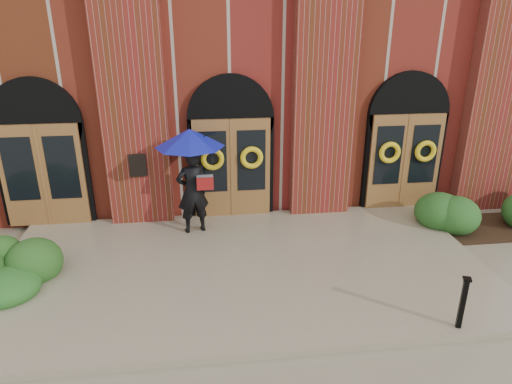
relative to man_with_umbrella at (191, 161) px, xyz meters
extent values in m
plane|color=gray|center=(0.98, -1.88, -1.89)|extent=(90.00, 90.00, 0.00)
cube|color=gray|center=(0.98, -1.73, -1.82)|extent=(10.00, 5.30, 0.15)
cube|color=maroon|center=(0.98, 7.02, 1.61)|extent=(16.00, 12.00, 7.00)
cube|color=black|center=(-1.27, 0.59, -0.24)|extent=(0.40, 0.05, 0.55)
cube|color=maroon|center=(-1.27, 0.85, 1.61)|extent=(1.50, 0.45, 7.00)
cube|color=maroon|center=(3.23, 0.85, 1.61)|extent=(1.50, 0.45, 7.00)
cube|color=maroon|center=(7.73, 0.85, 1.61)|extent=(1.50, 0.45, 7.00)
cube|color=brown|center=(-3.52, 0.83, -0.49)|extent=(1.90, 0.10, 2.50)
cylinder|color=black|center=(-3.52, 0.97, 0.76)|extent=(2.10, 0.22, 2.10)
cube|color=brown|center=(0.98, 0.83, -0.49)|extent=(1.90, 0.10, 2.50)
cylinder|color=black|center=(0.98, 0.97, 0.76)|extent=(2.10, 0.22, 2.10)
cube|color=brown|center=(5.48, 0.83, -0.49)|extent=(1.90, 0.10, 2.50)
cylinder|color=black|center=(5.48, 0.97, 0.76)|extent=(2.10, 0.22, 2.10)
torus|color=yellow|center=(0.50, 0.71, -0.19)|extent=(0.57, 0.13, 0.57)
torus|color=yellow|center=(1.46, 0.71, -0.19)|extent=(0.57, 0.13, 0.57)
torus|color=yellow|center=(5.00, 0.71, -0.19)|extent=(0.57, 0.13, 0.57)
torus|color=yellow|center=(5.96, 0.71, -0.19)|extent=(0.57, 0.13, 0.57)
imported|color=black|center=(0.00, 0.00, -0.73)|extent=(0.83, 0.65, 2.02)
cone|color=#141C9D|center=(0.00, 0.00, 0.54)|extent=(1.89, 1.89, 0.40)
cylinder|color=black|center=(0.05, -0.05, 0.01)|extent=(0.02, 0.02, 0.67)
cube|color=#9A9C9F|center=(0.29, -0.16, -0.46)|extent=(0.41, 0.27, 0.30)
cube|color=maroon|center=(0.29, -0.27, -0.46)|extent=(0.37, 0.12, 0.30)
cube|color=black|center=(4.35, -4.16, -1.29)|extent=(0.11, 0.11, 0.91)
cube|color=black|center=(4.35, -4.16, -0.82)|extent=(0.16, 0.16, 0.04)
ellipsoid|color=#224E1B|center=(7.08, -0.47, -1.46)|extent=(3.37, 1.35, 0.87)
camera|label=1|loc=(0.25, -9.93, 3.14)|focal=32.00mm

